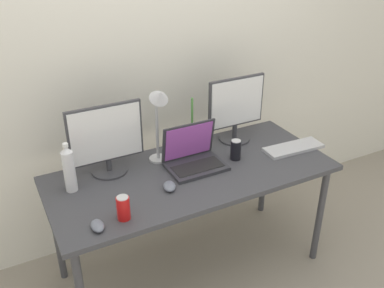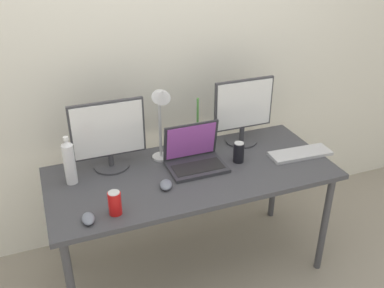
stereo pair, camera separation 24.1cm
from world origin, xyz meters
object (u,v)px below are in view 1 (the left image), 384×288
object	(u,v)px
laptop_silver	(193,157)
soda_can_near_keyboard	(123,208)
mouse_by_keyboard	(98,226)
bamboo_vase	(192,136)
desk_lamp	(159,111)
monitor_left	(106,139)
water_bottle	(69,169)
soda_can_by_laptop	(236,150)
keyboard_main	(293,148)
monitor_center	(236,108)
work_desk	(192,180)
mouse_by_laptop	(170,186)

from	to	relation	value
laptop_silver	soda_can_near_keyboard	xyz separation A→B (m)	(-0.54, -0.30, 0.00)
mouse_by_keyboard	bamboo_vase	distance (m)	0.94
laptop_silver	desk_lamp	world-z (taller)	desk_lamp
monitor_left	soda_can_near_keyboard	world-z (taller)	monitor_left
laptop_silver	water_bottle	size ratio (longest dim) A/B	1.18
water_bottle	soda_can_by_laptop	size ratio (longest dim) A/B	2.26
keyboard_main	soda_can_near_keyboard	distance (m)	1.22
mouse_by_keyboard	bamboo_vase	bearing A→B (deg)	37.17
monitor_center	water_bottle	bearing A→B (deg)	-174.96
mouse_by_keyboard	water_bottle	world-z (taller)	water_bottle
work_desk	water_bottle	world-z (taller)	water_bottle
monitor_center	mouse_by_laptop	bearing A→B (deg)	-152.09
keyboard_main	mouse_by_laptop	xyz separation A→B (m)	(-0.89, -0.05, 0.01)
work_desk	water_bottle	size ratio (longest dim) A/B	5.85
keyboard_main	soda_can_near_keyboard	size ratio (longest dim) A/B	3.10
keyboard_main	water_bottle	size ratio (longest dim) A/B	1.37
monitor_left	water_bottle	size ratio (longest dim) A/B	1.50
monitor_left	monitor_center	distance (m)	0.87
monitor_left	mouse_by_keyboard	world-z (taller)	monitor_left
monitor_left	mouse_by_laptop	size ratio (longest dim) A/B	4.19
keyboard_main	monitor_center	bearing A→B (deg)	135.15
work_desk	mouse_by_keyboard	world-z (taller)	mouse_by_keyboard
work_desk	soda_can_near_keyboard	distance (m)	0.57
soda_can_by_laptop	bamboo_vase	bearing A→B (deg)	121.18
water_bottle	soda_can_by_laptop	distance (m)	0.98
monitor_center	soda_can_near_keyboard	xyz separation A→B (m)	(-0.94, -0.47, -0.17)
work_desk	desk_lamp	distance (m)	0.46
monitor_center	bamboo_vase	bearing A→B (deg)	171.23
work_desk	keyboard_main	size ratio (longest dim) A/B	4.27
keyboard_main	work_desk	bearing A→B (deg)	177.88
mouse_by_keyboard	work_desk	bearing A→B (deg)	24.88
work_desk	bamboo_vase	xyz separation A→B (m)	(0.14, 0.27, 0.14)
monitor_left	soda_can_by_laptop	bearing A→B (deg)	-16.10
desk_lamp	water_bottle	bearing A→B (deg)	-175.51
work_desk	desk_lamp	bearing A→B (deg)	124.89
bamboo_vase	work_desk	bearing A→B (deg)	-117.66
monitor_center	mouse_by_laptop	xyz separation A→B (m)	(-0.63, -0.33, -0.21)
soda_can_near_keyboard	keyboard_main	bearing A→B (deg)	8.39
water_bottle	soda_can_near_keyboard	world-z (taller)	water_bottle
work_desk	bamboo_vase	distance (m)	0.34
soda_can_near_keyboard	soda_can_by_laptop	world-z (taller)	same
water_bottle	soda_can_by_laptop	xyz separation A→B (m)	(0.97, -0.12, -0.07)
monitor_center	mouse_by_laptop	world-z (taller)	monitor_center
mouse_by_laptop	work_desk	bearing A→B (deg)	48.28
mouse_by_keyboard	water_bottle	bearing A→B (deg)	97.48
bamboo_vase	desk_lamp	xyz separation A→B (m)	(-0.26, -0.10, 0.26)
work_desk	keyboard_main	distance (m)	0.71
monitor_center	desk_lamp	xyz separation A→B (m)	(-0.56, -0.05, 0.11)
monitor_left	keyboard_main	bearing A→B (deg)	-13.91
monitor_center	monitor_left	bearing A→B (deg)	-179.39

